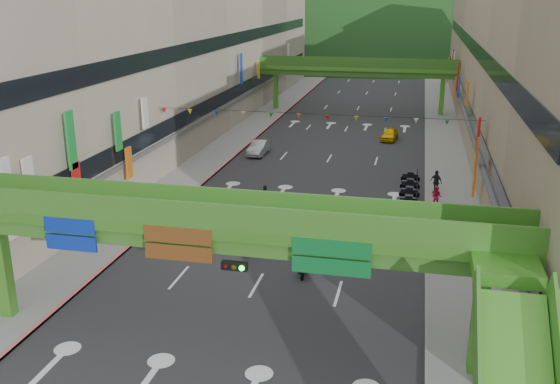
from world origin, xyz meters
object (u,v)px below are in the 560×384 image
(overpass_near, at_px, (237,244))
(car_yellow, at_px, (390,134))
(car_silver, at_px, (259,148))
(scooter_rider_near, at_px, (250,239))
(pedestrian_red, at_px, (436,199))
(scooter_rider_mid, at_px, (304,260))

(overpass_near, distance_m, car_yellow, 44.26)
(overpass_near, relative_size, car_silver, 6.68)
(scooter_rider_near, bearing_deg, car_yellow, 78.41)
(overpass_near, bearing_deg, scooter_rider_near, 102.53)
(overpass_near, distance_m, pedestrian_red, 23.88)
(car_yellow, height_order, pedestrian_red, pedestrian_red)
(car_yellow, xyz_separation_m, pedestrian_red, (4.56, -22.08, 0.16))
(scooter_rider_mid, distance_m, car_yellow, 35.54)
(overpass_near, xyz_separation_m, scooter_rider_mid, (1.37, 8.40, -4.26))
(scooter_rider_mid, distance_m, car_silver, 27.89)
(scooter_rider_mid, relative_size, car_silver, 0.44)
(car_silver, relative_size, pedestrian_red, 2.63)
(car_silver, bearing_deg, overpass_near, -75.37)
(pedestrian_red, bearing_deg, overpass_near, -102.10)
(scooter_rider_near, bearing_deg, overpass_near, -77.47)
(overpass_near, distance_m, scooter_rider_mid, 9.52)
(overpass_near, relative_size, scooter_rider_mid, 15.03)
(overpass_near, height_order, car_silver, overpass_near)
(scooter_rider_mid, bearing_deg, overpass_near, -99.27)
(scooter_rider_near, height_order, scooter_rider_mid, scooter_rider_near)
(car_silver, distance_m, car_yellow, 15.26)
(scooter_rider_mid, bearing_deg, scooter_rider_near, 146.16)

